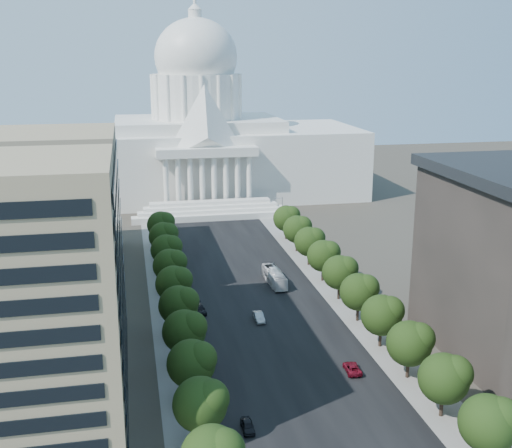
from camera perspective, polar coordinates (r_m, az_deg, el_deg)
road_asphalt at (r=155.49m, az=-1.11°, el=-4.75°), size 30.00×260.00×0.01m
sidewalk_left at (r=153.48m, az=-8.14°, el=-5.18°), size 8.00×260.00×0.02m
sidewalk_right at (r=159.76m, az=5.63°, el=-4.27°), size 8.00×260.00×0.02m
capitol at (r=242.52m, az=-5.18°, el=7.24°), size 120.00×56.00×73.00m
office_block_left_far at (r=160.08m, az=-18.97°, el=0.61°), size 38.00×52.00×30.00m
tree_l_b at (r=90.84m, az=-4.77°, el=-15.55°), size 7.79×7.60×9.97m
tree_l_c at (r=101.31m, az=-5.59°, el=-12.14°), size 7.79×7.60×9.97m
tree_l_d at (r=112.09m, az=-6.23°, el=-9.37°), size 7.79×7.60×9.97m
tree_l_e at (r=123.09m, az=-6.76°, el=-7.10°), size 7.79×7.60×9.97m
tree_l_f at (r=134.27m, az=-7.19°, el=-5.20°), size 7.79×7.60×9.97m
tree_l_g at (r=145.58m, az=-7.56°, el=-3.59°), size 7.79×7.60×9.97m
tree_l_h at (r=156.99m, az=-7.87°, el=-2.22°), size 7.79×7.60×9.97m
tree_l_i at (r=168.48m, az=-8.13°, el=-1.03°), size 7.79×7.60×9.97m
tree_l_j at (r=180.04m, az=-8.37°, el=0.01°), size 7.79×7.60×9.97m
tree_r_a at (r=91.74m, az=20.17°, el=-16.18°), size 7.79×7.60×9.97m
tree_r_b at (r=100.70m, az=16.59°, el=-12.92°), size 7.79×7.60×9.97m
tree_r_c at (r=110.24m, az=13.67°, el=-10.17°), size 7.79×7.60×9.97m
tree_r_d at (r=120.22m, az=11.28°, el=-7.85°), size 7.79×7.60×9.97m
tree_r_e at (r=130.54m, az=9.27°, el=-5.88°), size 7.79×7.60×9.97m
tree_r_f at (r=141.13m, az=7.58°, el=-4.20°), size 7.79×7.60×9.97m
tree_r_g at (r=151.92m, az=6.13°, el=-2.75°), size 7.79×7.60×9.97m
tree_r_h at (r=162.89m, az=4.87°, el=-1.49°), size 7.79×7.60×9.97m
tree_r_i at (r=173.99m, az=3.78°, el=-0.39°), size 7.79×7.60×9.97m
tree_r_j at (r=185.21m, az=2.82°, el=0.58°), size 7.79×7.60×9.97m
streetlight_a at (r=91.55m, az=21.61°, el=-16.86°), size 2.61×0.44×9.00m
streetlight_b at (r=110.49m, az=14.58°, el=-10.53°), size 2.61×0.44×9.00m
streetlight_c at (r=131.47m, az=9.87°, el=-6.05°), size 2.61×0.44×9.00m
streetlight_d at (r=153.66m, az=6.54°, el=-2.80°), size 2.61×0.44×9.00m
streetlight_e at (r=176.60m, az=4.08°, el=-0.38°), size 2.61×0.44×9.00m
streetlight_f at (r=200.04m, az=2.19°, el=1.49°), size 2.61×0.44×9.00m
car_dark_a at (r=96.40m, az=-0.75°, el=-17.52°), size 1.76×4.27×1.45m
car_silver at (r=130.94m, az=0.25°, el=-8.26°), size 1.80×5.03×1.65m
car_red at (r=112.70m, az=8.55°, el=-12.56°), size 2.73×5.33×1.44m
car_dark_b at (r=135.18m, az=-5.07°, el=-7.56°), size 2.93×5.78×1.61m
city_bus at (r=150.45m, az=1.64°, el=-4.72°), size 3.47×12.83×3.55m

